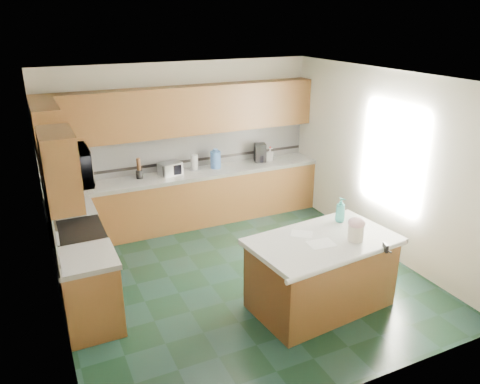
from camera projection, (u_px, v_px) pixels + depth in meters
floor at (241, 277)px, 6.45m from camera, size 4.60×4.60×0.00m
ceiling at (241, 78)px, 5.49m from camera, size 4.60×4.60×0.00m
wall_back at (183, 143)px, 7.93m from camera, size 4.60×0.04×2.70m
wall_front at (356, 270)px, 4.01m from camera, size 4.60×0.04×2.70m
wall_left at (47, 217)px, 5.05m from camera, size 0.04×4.60×2.70m
wall_right at (383, 163)px, 6.89m from camera, size 0.04×4.60×2.70m
back_base_cab at (191, 200)px, 7.99m from camera, size 4.60×0.60×0.86m
back_countertop at (190, 174)px, 7.83m from camera, size 4.60×0.64×0.06m
back_upper_cab at (185, 111)px, 7.57m from camera, size 4.60×0.33×0.78m
back_backsplash at (184, 150)px, 7.95m from camera, size 4.60×0.02×0.63m
back_accent_band at (184, 161)px, 8.01m from camera, size 4.60×0.01×0.05m
left_base_cab_rear at (74, 239)px, 6.59m from camera, size 0.60×0.82×0.86m
left_counter_rear at (70, 209)px, 6.43m from camera, size 0.64×0.82×0.06m
left_base_cab_front at (91, 294)px, 5.30m from camera, size 0.60×0.72×0.86m
left_counter_front at (86, 258)px, 5.14m from camera, size 0.64×0.72×0.06m
left_backsplash at (48, 209)px, 5.57m from camera, size 0.02×2.30×0.63m
left_accent_band at (51, 223)px, 5.64m from camera, size 0.01×2.30×0.05m
left_upper_cab_rear at (47, 134)px, 6.12m from camera, size 0.33×1.09×0.78m
left_upper_cab_front at (60, 169)px, 4.71m from camera, size 0.33×0.72×0.78m
range_body at (82, 264)px, 5.92m from camera, size 0.60×0.76×0.88m
range_oven_door at (105, 262)px, 6.05m from camera, size 0.02×0.68×0.55m
range_cooktop at (77, 231)px, 5.76m from camera, size 0.62×0.78×0.04m
range_handle at (105, 235)px, 5.93m from camera, size 0.02×0.66×0.02m
range_backguard at (53, 226)px, 5.61m from camera, size 0.06×0.76×0.18m
microwave at (68, 167)px, 5.46m from camera, size 0.50×0.73×0.41m
island_base at (321, 275)px, 5.69m from camera, size 1.72×1.09×0.86m
island_top at (323, 241)px, 5.53m from camera, size 1.83×1.20×0.06m
island_bullnose at (351, 261)px, 5.09m from camera, size 1.73×0.23×0.06m
treat_jar at (356, 233)px, 5.45m from camera, size 0.22×0.22×0.19m
treat_jar_lid at (357, 223)px, 5.41m from camera, size 0.20×0.20×0.13m
treat_jar_knob at (357, 219)px, 5.39m from camera, size 0.07×0.02×0.02m
treat_jar_knob_end_l at (355, 220)px, 5.38m from camera, size 0.03×0.03×0.03m
treat_jar_knob_end_r at (359, 219)px, 5.41m from camera, size 0.03×0.03×0.03m
soap_bottle_island at (340, 210)px, 5.93m from camera, size 0.15×0.16×0.32m
paper_sheet_a at (321, 243)px, 5.40m from camera, size 0.32×0.25×0.00m
paper_sheet_b at (302, 234)px, 5.64m from camera, size 0.32×0.31×0.00m
clamp_body at (385, 248)px, 5.29m from camera, size 0.06×0.11×0.10m
clamp_handle at (389, 251)px, 5.25m from camera, size 0.02×0.07×0.02m
knife_block at (88, 180)px, 7.17m from camera, size 0.14×0.17×0.21m
utensil_crock at (139, 174)px, 7.53m from camera, size 0.11×0.11×0.14m
utensil_bundle at (139, 164)px, 7.47m from camera, size 0.06×0.06×0.20m
toaster_oven at (170, 169)px, 7.69m from camera, size 0.41×0.33×0.20m
toaster_oven_door at (172, 171)px, 7.60m from camera, size 0.31×0.01×0.16m
paper_towel at (194, 162)px, 7.90m from camera, size 0.12×0.12×0.27m
paper_towel_base at (195, 170)px, 7.94m from camera, size 0.18×0.18×0.01m
water_jug at (216, 160)px, 8.01m from camera, size 0.18×0.18×0.29m
water_jug_neck at (215, 150)px, 7.95m from camera, size 0.08×0.08×0.04m
coffee_maker at (260, 153)px, 8.37m from camera, size 0.24×0.26×0.32m
coffee_carafe at (261, 158)px, 8.36m from camera, size 0.13×0.13×0.13m
soap_bottle_back at (270, 154)px, 8.43m from camera, size 0.15×0.14×0.23m
soap_back_cap at (270, 147)px, 8.39m from camera, size 0.02×0.02×0.03m
window_light_proxy at (392, 157)px, 6.66m from camera, size 0.02×1.40×1.10m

